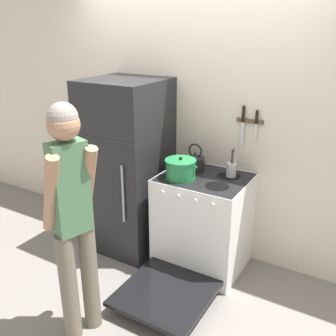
# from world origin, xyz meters

# --- Properties ---
(ground_plane) EXTENTS (14.00, 14.00, 0.00)m
(ground_plane) POSITION_xyz_m (0.00, 0.00, 0.00)
(ground_plane) COLOR slate
(wall_back) EXTENTS (10.00, 0.06, 2.55)m
(wall_back) POSITION_xyz_m (0.00, 0.03, 1.27)
(wall_back) COLOR beige
(wall_back) RESTS_ON ground_plane
(refrigerator) EXTENTS (0.70, 0.73, 1.69)m
(refrigerator) POSITION_xyz_m (-0.52, -0.35, 0.84)
(refrigerator) COLOR black
(refrigerator) RESTS_ON ground_plane
(stove_range) EXTENTS (0.77, 1.35, 0.89)m
(stove_range) POSITION_xyz_m (0.30, -0.36, 0.44)
(stove_range) COLOR white
(stove_range) RESTS_ON ground_plane
(dutch_oven_pot) EXTENTS (0.31, 0.27, 0.20)m
(dutch_oven_pot) POSITION_xyz_m (0.13, -0.45, 0.98)
(dutch_oven_pot) COLOR #237A42
(dutch_oven_pot) RESTS_ON stove_range
(tea_kettle) EXTENTS (0.22, 0.17, 0.25)m
(tea_kettle) POSITION_xyz_m (0.14, -0.19, 0.97)
(tea_kettle) COLOR black
(tea_kettle) RESTS_ON stove_range
(utensil_jar) EXTENTS (0.09, 0.09, 0.27)m
(utensil_jar) POSITION_xyz_m (0.49, -0.19, 0.96)
(utensil_jar) COLOR #B7BABF
(utensil_jar) RESTS_ON stove_range
(person) EXTENTS (0.35, 0.41, 1.72)m
(person) POSITION_xyz_m (-0.10, -1.53, 0.98)
(person) COLOR #6B6051
(person) RESTS_ON ground_plane
(wall_knife_strip) EXTENTS (0.24, 0.03, 0.35)m
(wall_knife_strip) POSITION_xyz_m (0.56, -0.02, 1.37)
(wall_knife_strip) COLOR brown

